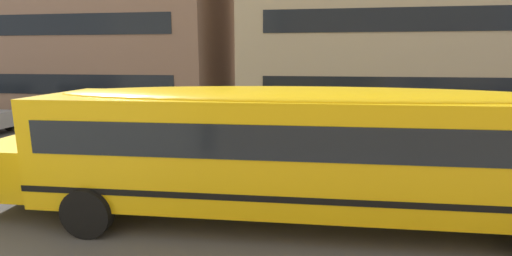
# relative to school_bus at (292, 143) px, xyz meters

# --- Properties ---
(ground_plane) EXTENTS (400.00, 400.00, 0.00)m
(ground_plane) POSITION_rel_school_bus_xyz_m (0.34, 1.67, -1.67)
(ground_plane) COLOR #54514F
(sidewalk_far) EXTENTS (120.00, 3.00, 0.01)m
(sidewalk_far) POSITION_rel_school_bus_xyz_m (0.34, 9.57, -1.66)
(sidewalk_far) COLOR gray
(sidewalk_far) RESTS_ON ground_plane
(lane_centreline) EXTENTS (110.00, 0.16, 0.01)m
(lane_centreline) POSITION_rel_school_bus_xyz_m (0.34, 1.67, -1.67)
(lane_centreline) COLOR silver
(lane_centreline) RESTS_ON ground_plane
(school_bus) EXTENTS (12.64, 3.02, 2.81)m
(school_bus) POSITION_rel_school_bus_xyz_m (0.00, 0.00, 0.00)
(school_bus) COLOR yellow
(school_bus) RESTS_ON ground_plane
(apartment_block_far_left) EXTENTS (17.27, 11.06, 13.30)m
(apartment_block_far_left) POSITION_rel_school_bus_xyz_m (-14.06, 16.57, 4.98)
(apartment_block_far_left) COLOR #93705B
(apartment_block_far_left) RESTS_ON ground_plane
(apartment_block_far_centre) EXTENTS (18.05, 13.88, 13.30)m
(apartment_block_far_centre) POSITION_rel_school_bus_xyz_m (5.51, 17.99, 4.98)
(apartment_block_far_centre) COLOR #C6B28E
(apartment_block_far_centre) RESTS_ON ground_plane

